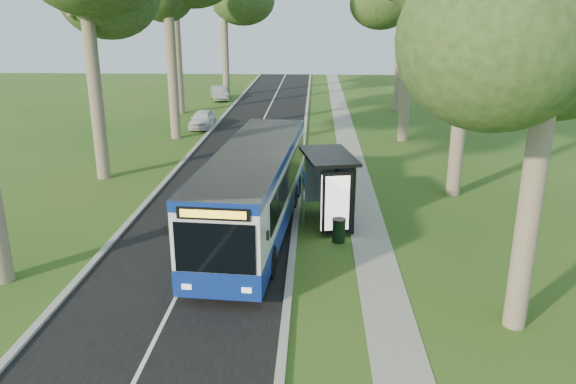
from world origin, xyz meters
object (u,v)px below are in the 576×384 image
at_px(litter_bin, 339,230).
at_px(car_silver, 219,93).
at_px(bus_stop_sign, 304,192).
at_px(car_white, 202,119).
at_px(bus_shelter, 332,178).
at_px(bus, 255,190).

bearing_deg(litter_bin, car_silver, 106.49).
height_order(bus_stop_sign, car_white, bus_stop_sign).
xyz_separation_m(bus_stop_sign, car_white, (-8.18, 20.39, -0.84)).
relative_size(bus_shelter, car_silver, 0.92).
bearing_deg(bus_shelter, litter_bin, -92.27).
bearing_deg(litter_bin, bus_shelter, 99.39).
distance_m(bus, bus_stop_sign, 2.03).
xyz_separation_m(litter_bin, car_silver, (-10.62, 35.90, 0.20)).
distance_m(bus_stop_sign, car_silver, 35.64).
bearing_deg(bus_shelter, car_white, 103.02).
relative_size(bus_stop_sign, bus_shelter, 0.64).
bearing_deg(bus_stop_sign, car_silver, 93.05).
height_order(bus, car_silver, bus).
height_order(bus_shelter, car_silver, bus_shelter).
bearing_deg(car_silver, car_white, -102.01).
xyz_separation_m(car_white, car_silver, (-1.04, 14.02, 0.01)).
bearing_deg(car_silver, bus, -94.48).
height_order(bus, car_white, bus).
relative_size(bus, car_silver, 3.16).
distance_m(bus, litter_bin, 3.68).
height_order(bus_stop_sign, car_silver, bus_stop_sign).
relative_size(bus_shelter, car_white, 0.96).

